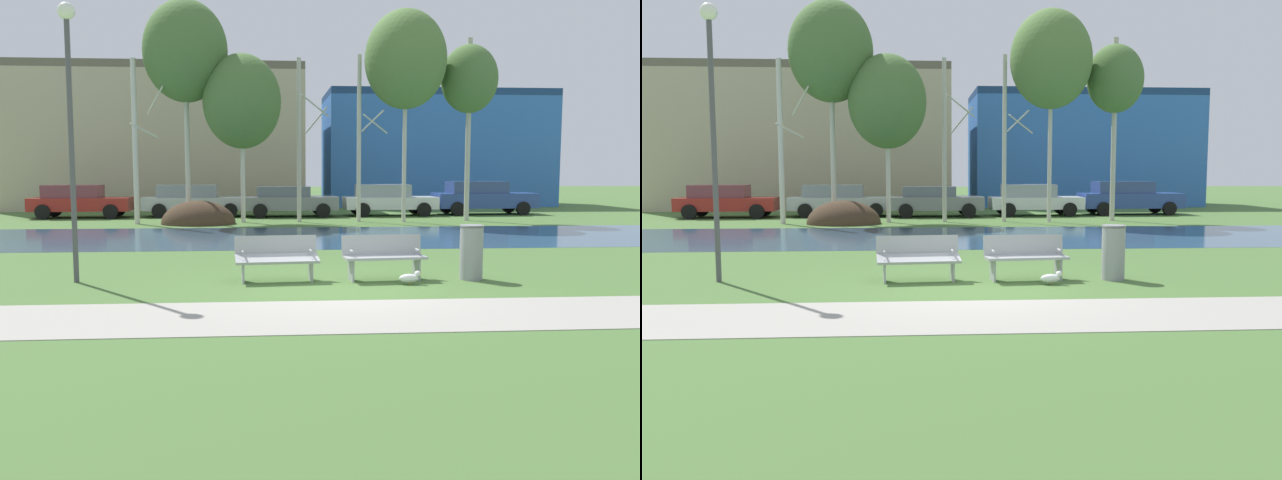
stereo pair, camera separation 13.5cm
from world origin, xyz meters
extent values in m
plane|color=#476B33|center=(0.00, 10.00, 0.00)|extent=(120.00, 120.00, 0.00)
cube|color=#9E998E|center=(0.00, -2.24, 0.01)|extent=(60.00, 2.23, 0.01)
cube|color=#33516B|center=(0.00, 9.28, 0.00)|extent=(80.00, 6.93, 0.01)
ellipsoid|color=#423021|center=(-3.95, 14.65, 0.00)|extent=(2.92, 2.49, 1.85)
cube|color=#9EA0A3|center=(-1.04, 0.82, 0.45)|extent=(1.64, 0.61, 0.16)
cube|color=#9EA0A3|center=(-1.07, 1.10, 0.67)|extent=(1.60, 0.22, 0.40)
cube|color=#9EA0A3|center=(-1.70, 0.83, 0.23)|extent=(0.08, 0.43, 0.45)
cube|color=#9EA0A3|center=(-0.40, 0.94, 0.23)|extent=(0.08, 0.43, 0.45)
cylinder|color=#9EA0A3|center=(-1.70, 0.79, 0.59)|extent=(0.07, 0.28, 0.04)
cylinder|color=#9EA0A3|center=(-0.39, 0.90, 0.59)|extent=(0.07, 0.28, 0.04)
cube|color=#9EA0A3|center=(1.04, 0.82, 0.45)|extent=(1.64, 0.61, 0.05)
cube|color=#9EA0A3|center=(1.02, 1.10, 0.67)|extent=(1.60, 0.22, 0.40)
cube|color=#9EA0A3|center=(0.39, 0.83, 0.23)|extent=(0.08, 0.43, 0.45)
cube|color=#9EA0A3|center=(1.69, 0.94, 0.23)|extent=(0.08, 0.43, 0.45)
cylinder|color=#9EA0A3|center=(0.39, 0.79, 0.59)|extent=(0.07, 0.28, 0.04)
cylinder|color=#9EA0A3|center=(1.70, 0.90, 0.59)|extent=(0.07, 0.28, 0.04)
cylinder|color=gray|center=(2.76, 0.83, 0.54)|extent=(0.45, 0.45, 1.07)
torus|color=#545557|center=(2.76, 0.83, 1.04)|extent=(0.48, 0.48, 0.04)
ellipsoid|color=white|center=(1.41, 0.32, 0.12)|extent=(0.37, 0.16, 0.16)
sphere|color=white|center=(1.58, 0.32, 0.20)|extent=(0.12, 0.12, 0.12)
cone|color=gold|center=(1.64, 0.32, 0.20)|extent=(0.06, 0.04, 0.04)
cylinder|color=gold|center=(1.43, 0.29, 0.05)|extent=(0.01, 0.01, 0.10)
cylinder|color=gold|center=(1.43, 0.36, 0.05)|extent=(0.01, 0.01, 0.10)
cylinder|color=#4C4C51|center=(-4.88, 1.08, 2.45)|extent=(0.10, 0.10, 4.90)
sphere|color=white|center=(-4.88, 1.08, 5.05)|extent=(0.32, 0.32, 0.32)
cylinder|color=beige|center=(-6.36, 14.83, 3.21)|extent=(0.20, 0.20, 6.41)
cylinder|color=beige|center=(-5.64, 15.32, 4.84)|extent=(0.89, 1.26, 1.06)
cylinder|color=beige|center=(-5.90, 14.35, 3.62)|extent=(0.95, 0.92, 0.57)
cylinder|color=beige|center=(-4.45, 15.62, 4.38)|extent=(0.20, 0.20, 8.76)
ellipsoid|color=#4C7038|center=(-4.45, 15.62, 6.83)|extent=(3.36, 3.36, 4.03)
cylinder|color=beige|center=(-2.22, 15.34, 3.11)|extent=(0.18, 0.18, 6.22)
ellipsoid|color=#4C7038|center=(-2.22, 15.34, 4.85)|extent=(3.13, 3.13, 3.76)
cylinder|color=#BCB7A8|center=(0.06, 15.38, 3.30)|extent=(0.17, 0.17, 6.59)
cylinder|color=#BCB7A8|center=(0.78, 15.88, 4.14)|extent=(0.88, 1.25, 1.04)
cylinder|color=#BCB7A8|center=(0.68, 14.75, 4.65)|extent=(1.21, 1.18, 0.80)
cylinder|color=beige|center=(2.51, 15.40, 3.38)|extent=(0.17, 0.17, 6.75)
cylinder|color=beige|center=(3.14, 15.82, 4.14)|extent=(0.80, 1.13, 0.83)
cylinder|color=beige|center=(3.10, 14.79, 3.94)|extent=(1.17, 1.14, 0.71)
cylinder|color=beige|center=(4.33, 15.03, 4.18)|extent=(0.17, 0.17, 8.37)
ellipsoid|color=#567A3D|center=(4.33, 15.03, 6.52)|extent=(3.29, 3.29, 3.94)
cylinder|color=#BCB7A8|center=(7.12, 15.60, 3.76)|extent=(0.21, 0.21, 7.52)
ellipsoid|color=#4C7038|center=(7.12, 15.60, 5.86)|extent=(2.33, 2.33, 2.80)
cube|color=maroon|center=(-9.46, 18.41, 0.61)|extent=(4.34, 1.88, 0.58)
cube|color=brown|center=(-9.81, 18.40, 1.18)|extent=(2.45, 1.61, 0.56)
cylinder|color=black|center=(-8.07, 19.33, 0.32)|extent=(0.65, 0.24, 0.64)
cylinder|color=black|center=(-8.02, 17.57, 0.32)|extent=(0.65, 0.24, 0.64)
cylinder|color=black|center=(-10.91, 19.25, 0.32)|extent=(0.65, 0.24, 0.64)
cylinder|color=black|center=(-10.86, 17.49, 0.32)|extent=(0.65, 0.24, 0.64)
cube|color=#B2B5BC|center=(-4.48, 18.94, 0.61)|extent=(4.78, 1.91, 0.57)
cube|color=gray|center=(-4.86, 18.93, 1.17)|extent=(2.69, 1.64, 0.56)
cylinder|color=black|center=(-2.95, 19.88, 0.32)|extent=(0.65, 0.24, 0.64)
cylinder|color=black|center=(-2.90, 18.10, 0.32)|extent=(0.65, 0.24, 0.64)
cylinder|color=black|center=(-6.07, 19.79, 0.32)|extent=(0.65, 0.24, 0.64)
cylinder|color=black|center=(-6.02, 18.01, 0.32)|extent=(0.65, 0.24, 0.64)
cube|color=slate|center=(-0.19, 18.47, 0.62)|extent=(4.28, 1.97, 0.60)
cube|color=slate|center=(-0.53, 18.46, 1.15)|extent=(2.41, 1.70, 0.47)
cylinder|color=black|center=(1.18, 19.44, 0.32)|extent=(0.65, 0.24, 0.64)
cylinder|color=black|center=(1.23, 17.58, 0.32)|extent=(0.65, 0.24, 0.64)
cylinder|color=black|center=(-1.61, 19.36, 0.32)|extent=(0.65, 0.24, 0.64)
cylinder|color=black|center=(-1.56, 17.51, 0.32)|extent=(0.65, 0.24, 0.64)
cube|color=silver|center=(4.45, 18.81, 0.60)|extent=(4.31, 1.84, 0.55)
cube|color=#949AAC|center=(4.10, 18.80, 1.16)|extent=(2.43, 1.58, 0.58)
cylinder|color=black|center=(5.83, 19.70, 0.32)|extent=(0.65, 0.24, 0.64)
cylinder|color=black|center=(5.88, 17.99, 0.32)|extent=(0.65, 0.24, 0.64)
cylinder|color=black|center=(3.01, 19.62, 0.32)|extent=(0.65, 0.24, 0.64)
cylinder|color=black|center=(3.06, 17.91, 0.32)|extent=(0.65, 0.24, 0.64)
cube|color=#2D4793|center=(9.11, 19.35, 0.67)|extent=(4.85, 1.92, 0.70)
cube|color=#32457F|center=(8.73, 19.34, 1.30)|extent=(2.73, 1.64, 0.56)
cylinder|color=black|center=(10.67, 20.28, 0.32)|extent=(0.65, 0.24, 0.64)
cylinder|color=black|center=(10.72, 18.50, 0.32)|extent=(0.65, 0.24, 0.64)
cylinder|color=black|center=(7.51, 20.19, 0.32)|extent=(0.65, 0.24, 0.64)
cylinder|color=black|center=(7.56, 18.41, 0.32)|extent=(0.65, 0.24, 0.64)
cube|color=#BCAD8E|center=(-7.21, 27.35, 3.60)|extent=(15.87, 9.64, 7.20)
cube|color=#675F4E|center=(-7.21, 27.35, 7.40)|extent=(15.87, 9.64, 0.40)
cube|color=#3870C6|center=(8.81, 28.27, 3.14)|extent=(13.06, 6.63, 6.27)
cube|color=navy|center=(8.81, 28.27, 6.47)|extent=(13.06, 6.63, 0.40)
camera|label=1|loc=(-1.21, -11.84, 2.16)|focal=37.39mm
camera|label=2|loc=(-1.07, -11.85, 2.16)|focal=37.39mm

